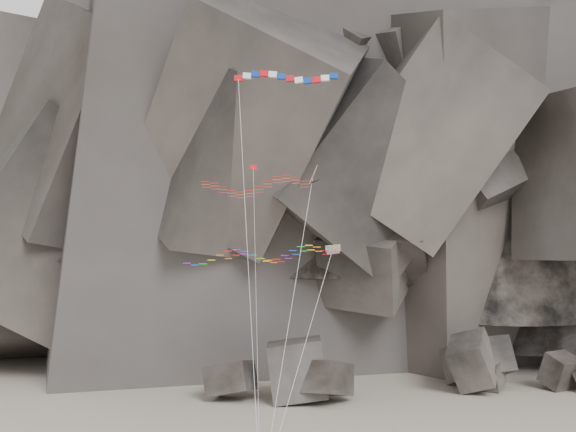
# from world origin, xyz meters

# --- Properties ---
(headland) EXTENTS (110.00, 70.00, 84.00)m
(headland) POSITION_xyz_m (0.00, 70.00, 42.00)
(headland) COLOR #534A43
(headland) RESTS_ON ground
(boulder_field) EXTENTS (69.82, 19.56, 8.45)m
(boulder_field) POSITION_xyz_m (3.91, 33.43, 2.40)
(boulder_field) COLOR #47423F
(boulder_field) RESTS_ON ground
(delta_kite) EXTENTS (10.54, 11.52, 23.47)m
(delta_kite) POSITION_xyz_m (-4.42, 2.54, 23.57)
(delta_kite) COLOR red
(delta_kite) RESTS_ON ground
(banner_kite) EXTENTS (8.24, 8.38, 30.64)m
(banner_kite) POSITION_xyz_m (-1.36, -0.51, 31.60)
(banner_kite) COLOR red
(banner_kite) RESTS_ON ground
(parafoil_kite) EXTENTS (12.95, 10.22, 16.88)m
(parafoil_kite) POSITION_xyz_m (-3.92, 0.77, 17.79)
(parafoil_kite) COLOR #E3E60C
(parafoil_kite) RESTS_ON ground
(pennant_kite) EXTENTS (1.96, 10.59, 23.40)m
(pennant_kite) POSITION_xyz_m (-3.81, -0.34, 19.65)
(pennant_kite) COLOR red
(pennant_kite) RESTS_ON ground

